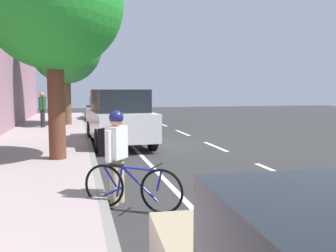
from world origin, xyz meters
TOP-DOWN VIEW (x-y plane):
  - ground at (0.00, 0.00)m, footprint 55.14×55.14m
  - sidewalk at (3.49, 0.00)m, footprint 3.29×34.46m
  - curb_edge at (1.77, 0.00)m, footprint 0.16×34.46m
  - lane_stripe_centre at (-2.51, -1.43)m, footprint 0.14×31.60m
  - lane_stripe_bike_edge at (0.30, 0.00)m, footprint 0.12×34.46m
  - parked_sedan_black_nearest at (0.55, -10.94)m, footprint 2.04×4.50m
  - parked_suv_white_second at (0.72, -0.51)m, footprint 2.17×4.80m
  - bicycle_at_curb at (1.30, 6.86)m, footprint 1.52×1.01m
  - cyclist_with_backpack at (1.52, 6.39)m, footprint 0.53×0.55m
  - street_tree_near_cyclist at (2.68, -7.44)m, footprint 3.75×3.75m
  - street_tree_mid_block at (2.68, 2.57)m, footprint 3.60×3.60m
  - pedestrian_on_phone at (3.80, -6.21)m, footprint 0.31×0.61m

SIDE VIEW (x-z plane):
  - ground at x=0.00m, z-range 0.00..0.00m
  - lane_stripe_centre at x=-2.51m, z-range 0.00..0.01m
  - lane_stripe_bike_edge at x=0.30m, z-range 0.00..0.01m
  - sidewalk at x=3.49m, z-range 0.00..0.15m
  - curb_edge at x=1.77m, z-range 0.00..0.15m
  - bicycle_at_curb at x=1.30m, z-range -0.01..0.79m
  - parked_sedan_black_nearest at x=0.55m, z-range -0.01..1.51m
  - cyclist_with_backpack at x=1.52m, z-range 0.17..1.81m
  - parked_suv_white_second at x=0.72m, z-range 0.03..2.02m
  - pedestrian_on_phone at x=3.80m, z-range 0.27..1.98m
  - street_tree_mid_block at x=2.68m, z-range 1.29..7.09m
  - street_tree_near_cyclist at x=2.68m, z-range 1.19..7.32m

